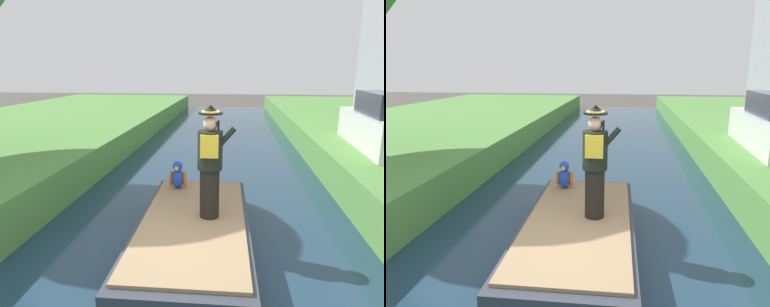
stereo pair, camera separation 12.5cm
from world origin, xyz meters
The scene contains 5 objects.
ground_plane centered at (0.00, 0.00, 0.00)m, with size 80.00×80.00×0.00m, color #4C4742.
canal_water centered at (0.00, 0.00, 0.05)m, with size 6.04×48.00×0.10m, color #1E384C.
boat centered at (0.00, 0.98, 0.40)m, with size 1.89×4.24×0.61m.
person_pirate centered at (0.25, 1.07, 1.64)m, with size 0.61×0.42×1.85m.
parrot_plush centered at (-0.49, 2.45, 0.95)m, with size 0.36×0.35×0.57m.
Camera 2 is at (0.72, -4.37, 3.11)m, focal length 33.07 mm.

